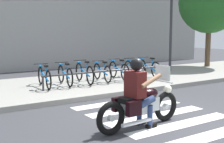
% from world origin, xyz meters
% --- Properties ---
extents(ground_plane, '(48.00, 48.00, 0.00)m').
position_xyz_m(ground_plane, '(0.00, 0.00, 0.00)').
color(ground_plane, '#38383D').
extents(sidewalk, '(24.00, 4.40, 0.15)m').
position_xyz_m(sidewalk, '(0.00, 4.39, 0.07)').
color(sidewalk, gray).
rests_on(sidewalk, ground).
extents(crosswalk_stripe_0, '(2.80, 0.40, 0.01)m').
position_xyz_m(crosswalk_stripe_0, '(0.06, -1.60, 0.00)').
color(crosswalk_stripe_0, white).
rests_on(crosswalk_stripe_0, ground).
extents(crosswalk_stripe_1, '(2.80, 0.40, 0.01)m').
position_xyz_m(crosswalk_stripe_1, '(0.06, -0.80, 0.00)').
color(crosswalk_stripe_1, white).
rests_on(crosswalk_stripe_1, ground).
extents(crosswalk_stripe_2, '(2.80, 0.40, 0.01)m').
position_xyz_m(crosswalk_stripe_2, '(0.06, 0.00, 0.00)').
color(crosswalk_stripe_2, white).
rests_on(crosswalk_stripe_2, ground).
extents(crosswalk_stripe_3, '(2.80, 0.40, 0.01)m').
position_xyz_m(crosswalk_stripe_3, '(0.06, 0.80, 0.00)').
color(crosswalk_stripe_3, white).
rests_on(crosswalk_stripe_3, ground).
extents(crosswalk_stripe_4, '(2.80, 0.40, 0.01)m').
position_xyz_m(crosswalk_stripe_4, '(0.06, 1.60, 0.00)').
color(crosswalk_stripe_4, white).
rests_on(crosswalk_stripe_4, ground).
extents(motorcycle, '(2.18, 0.68, 1.25)m').
position_xyz_m(motorcycle, '(-0.80, -0.47, 0.46)').
color(motorcycle, black).
rests_on(motorcycle, ground).
extents(rider, '(0.65, 0.57, 1.45)m').
position_xyz_m(rider, '(-0.88, -0.47, 0.83)').
color(rider, '#591919').
rests_on(rider, ground).
extents(bicycle_0, '(0.48, 1.70, 0.75)m').
position_xyz_m(bicycle_0, '(-1.13, 4.16, 0.50)').
color(bicycle_0, black).
rests_on(bicycle_0, sidewalk).
extents(bicycle_1, '(0.48, 1.61, 0.77)m').
position_xyz_m(bicycle_1, '(-0.39, 4.16, 0.50)').
color(bicycle_1, black).
rests_on(bicycle_1, sidewalk).
extents(bicycle_2, '(0.48, 1.75, 0.80)m').
position_xyz_m(bicycle_2, '(0.35, 4.16, 0.51)').
color(bicycle_2, black).
rests_on(bicycle_2, sidewalk).
extents(bicycle_3, '(0.48, 1.56, 0.74)m').
position_xyz_m(bicycle_3, '(1.09, 4.16, 0.49)').
color(bicycle_3, black).
rests_on(bicycle_3, sidewalk).
extents(bicycle_4, '(0.48, 1.64, 0.78)m').
position_xyz_m(bicycle_4, '(1.82, 4.16, 0.51)').
color(bicycle_4, black).
rests_on(bicycle_4, sidewalk).
extents(bicycle_5, '(0.48, 1.60, 0.77)m').
position_xyz_m(bicycle_5, '(2.56, 4.16, 0.50)').
color(bicycle_5, black).
rests_on(bicycle_5, sidewalk).
extents(bicycle_6, '(0.48, 1.66, 0.78)m').
position_xyz_m(bicycle_6, '(3.30, 4.16, 0.50)').
color(bicycle_6, black).
rests_on(bicycle_6, sidewalk).
extents(bike_rack, '(5.03, 0.07, 0.49)m').
position_xyz_m(bike_rack, '(1.08, 3.61, 0.57)').
color(bike_rack, '#333338').
rests_on(bike_rack, sidewalk).
extents(street_lamp, '(0.28, 0.28, 4.69)m').
position_xyz_m(street_lamp, '(5.10, 4.79, 2.81)').
color(street_lamp, '#2D2D33').
rests_on(street_lamp, ground).
extents(tree_near_rack, '(3.15, 3.15, 5.01)m').
position_xyz_m(tree_near_rack, '(8.16, 5.19, 3.42)').
color(tree_near_rack, brown).
rests_on(tree_near_rack, ground).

